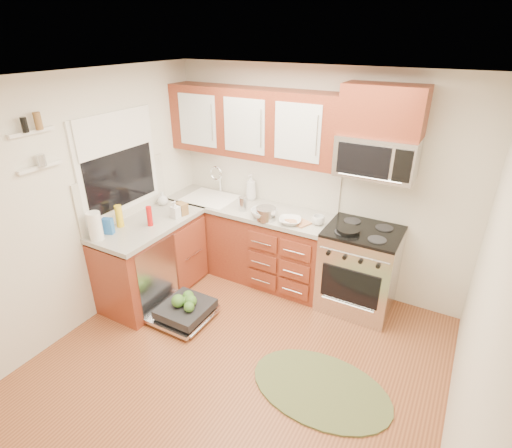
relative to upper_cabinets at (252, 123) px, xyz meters
The scene contains 38 objects.
floor 2.55m from the upper_cabinets, 65.28° to the right, with size 3.50×3.50×0.00m, color brown.
ceiling 1.84m from the upper_cabinets, 65.28° to the right, with size 3.50×3.50×0.00m, color white.
wall_back 0.97m from the upper_cabinets, 13.57° to the left, with size 3.50×0.04×2.50m, color beige.
wall_front 3.46m from the upper_cabinets, 77.70° to the right, with size 3.50×0.04×2.50m, color beige.
wall_left 1.98m from the upper_cabinets, 123.06° to the right, with size 0.04×3.50×2.50m, color beige.
wall_right 3.00m from the upper_cabinets, 32.47° to the right, with size 0.04×3.50×2.50m, color beige.
base_cabinet_back 1.46m from the upper_cabinets, 90.00° to the right, with size 2.05×0.60×0.85m, color maroon.
base_cabinet_left 1.93m from the upper_cabinets, 124.62° to the right, with size 0.60×1.25×0.85m, color maroon.
countertop_back 0.98m from the upper_cabinets, 90.00° to the right, with size 2.07×0.64×0.05m, color #A39E95.
countertop_left 1.60m from the upper_cabinets, 124.25° to the right, with size 0.64×1.27×0.05m, color #A39E95.
backsplash_back 0.68m from the upper_cabinets, 90.00° to the left, with size 2.05×0.02×0.57m, color silver.
backsplash_left 1.60m from the upper_cabinets, 133.89° to the right, with size 0.02×1.25×0.57m, color silver.
upper_cabinets is the anchor object (origin of this frame).
cabinet_over_mw 1.43m from the upper_cabinets, ahead, with size 0.76×0.35×0.47m, color maroon.
range 1.99m from the upper_cabinets, ahead, with size 0.76×0.64×0.95m, color silver, non-canonical shape.
microwave 1.42m from the upper_cabinets, ahead, with size 0.76×0.38×0.40m, color silver, non-canonical shape.
sink 1.21m from the upper_cabinets, 163.55° to the right, with size 0.62×0.50×0.26m, color white, non-canonical shape.
dishwasher 2.19m from the upper_cabinets, 96.04° to the right, with size 0.70×0.60×0.20m, color silver, non-canonical shape.
window 1.51m from the upper_cabinets, 133.21° to the right, with size 0.03×1.05×1.05m, color white, non-canonical shape.
window_blind 1.46m from the upper_cabinets, 132.50° to the right, with size 0.02×0.96×0.40m, color white.
shelf_upper 2.17m from the upper_cabinets, 117.33° to the right, with size 0.04×0.40×0.03m, color white.
shelf_lower 2.17m from the upper_cabinets, 117.33° to the right, with size 0.04×0.40×0.03m, color white.
rug 2.79m from the upper_cabinets, 43.99° to the right, with size 1.23×0.80×0.02m, color #575F36, non-canonical shape.
skillet 1.59m from the upper_cabinets, 12.12° to the right, with size 0.24×0.24×0.04m, color black.
stock_pot 1.02m from the upper_cabinets, 43.76° to the right, with size 0.23×0.23×0.14m, color silver.
cutting_board 1.21m from the upper_cabinets, 20.03° to the right, with size 0.27×0.17×0.02m, color tan.
canister 0.91m from the upper_cabinets, 84.68° to the right, with size 0.10×0.10×0.16m, color silver.
paper_towel_roll 1.99m from the upper_cabinets, 118.75° to the right, with size 0.13×0.13×0.29m, color white.
mustard_bottle 1.76m from the upper_cabinets, 125.20° to the right, with size 0.08×0.08×0.24m, color yellow.
red_bottle 1.52m from the upper_cabinets, 119.94° to the right, with size 0.06×0.06×0.22m, color red.
wooden_box 1.24m from the upper_cabinets, 126.85° to the right, with size 0.13×0.10×0.13m, color brown.
blue_carton 1.90m from the upper_cabinets, 121.10° to the right, with size 0.11×0.06×0.17m, color #2663B2.
bowl_a 1.17m from the upper_cabinets, 26.61° to the right, with size 0.24×0.24×0.06m, color #999999.
bowl_b 1.01m from the upper_cabinets, 44.70° to the right, with size 0.30×0.30×0.09m, color #999999.
cup 1.31m from the upper_cabinets, 12.50° to the right, with size 0.13×0.13×0.10m, color #999999.
soap_bottle_a 0.79m from the upper_cabinets, 131.95° to the left, with size 0.12×0.12×0.32m, color #999999.
soap_bottle_b 1.29m from the upper_cabinets, 123.01° to the right, with size 0.09×0.09×0.20m, color #999999.
soap_bottle_c 1.38m from the upper_cabinets, 146.27° to the right, with size 0.12×0.12×0.16m, color #999999.
Camera 1 is at (1.50, -2.31, 2.80)m, focal length 28.00 mm.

